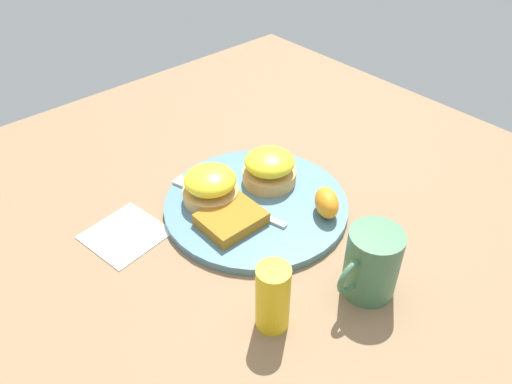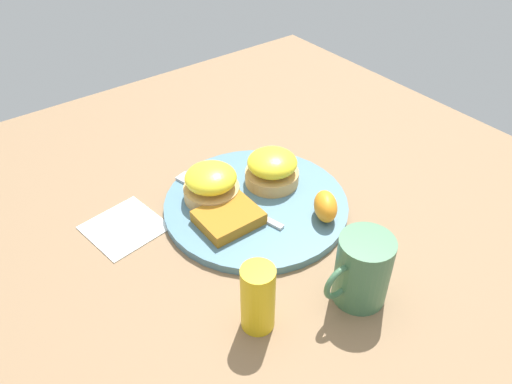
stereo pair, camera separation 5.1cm
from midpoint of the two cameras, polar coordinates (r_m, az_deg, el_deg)
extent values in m
plane|color=#846647|center=(0.84, 1.75, -1.86)|extent=(1.10, 1.10, 0.00)
cylinder|color=slate|center=(0.83, 1.76, -1.50)|extent=(0.31, 0.31, 0.01)
cylinder|color=tan|center=(0.86, 3.52, 1.72)|extent=(0.09, 0.09, 0.02)
ellipsoid|color=yellow|center=(0.85, 3.60, 3.34)|extent=(0.09, 0.09, 0.04)
cylinder|color=tan|center=(0.83, -3.34, -0.04)|extent=(0.09, 0.09, 0.02)
ellipsoid|color=yellow|center=(0.81, -3.41, 1.61)|extent=(0.09, 0.09, 0.04)
cube|color=#A4681B|center=(0.78, -1.28, -2.96)|extent=(0.09, 0.08, 0.02)
ellipsoid|color=orange|center=(0.79, 9.78, -1.67)|extent=(0.06, 0.07, 0.04)
cube|color=silver|center=(0.80, 1.45, -2.43)|extent=(0.04, 0.12, 0.00)
cube|color=silver|center=(0.87, -5.95, 1.31)|extent=(0.03, 0.05, 0.00)
cylinder|color=#42704C|center=(0.69, 14.23, -8.62)|extent=(0.07, 0.07, 0.10)
torus|color=#42704C|center=(0.66, 11.81, -10.07)|extent=(0.05, 0.01, 0.05)
cube|color=white|center=(0.82, -13.09, -3.96)|extent=(0.12, 0.12, 0.00)
cylinder|color=gold|center=(0.64, 2.56, -12.10)|extent=(0.04, 0.04, 0.10)
camera|label=1|loc=(0.03, -88.21, 1.43)|focal=35.00mm
camera|label=2|loc=(0.03, 91.79, -1.43)|focal=35.00mm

